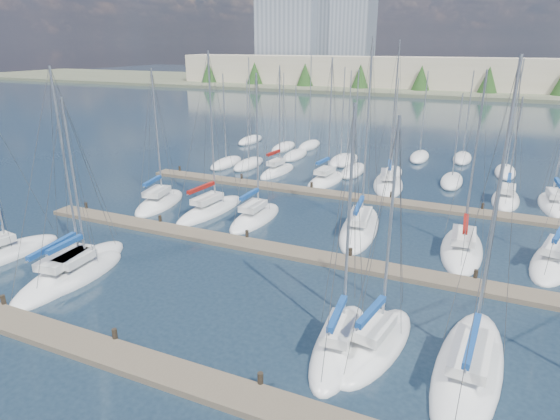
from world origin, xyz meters
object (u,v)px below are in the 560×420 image
at_px(sailboat_n, 277,171).
at_px(sailboat_r, 552,205).
at_px(sailboat_o, 326,180).
at_px(sailboat_e, 376,344).
at_px(sailboat_d, 340,345).
at_px(sailboat_f, 469,368).
at_px(sailboat_b, 73,271).
at_px(sailboat_q, 506,200).
at_px(sailboat_c, 81,273).
at_px(sailboat_h, 160,202).
at_px(sailboat_l, 462,249).
at_px(sailboat_j, 255,218).
at_px(sailboat_m, 555,260).
at_px(sailboat_i, 211,210).
at_px(sailboat_p, 388,184).
at_px(sailboat_k, 360,228).

distance_m(sailboat_n, sailboat_r, 27.65).
bearing_deg(sailboat_o, sailboat_e, -60.01).
bearing_deg(sailboat_d, sailboat_f, 2.75).
xyz_separation_m(sailboat_b, sailboat_r, (29.58, 27.46, 0.02)).
xyz_separation_m(sailboat_n, sailboat_r, (27.64, -0.51, -0.01)).
relative_size(sailboat_f, sailboat_q, 1.39).
relative_size(sailboat_c, sailboat_h, 0.93).
height_order(sailboat_o, sailboat_l, sailboat_o).
distance_m(sailboat_j, sailboat_l, 16.38).
distance_m(sailboat_b, sailboat_f, 23.96).
bearing_deg(sailboat_m, sailboat_h, -163.90).
bearing_deg(sailboat_d, sailboat_r, 63.51).
relative_size(sailboat_e, sailboat_i, 0.84).
bearing_deg(sailboat_c, sailboat_o, 71.57).
xyz_separation_m(sailboat_o, sailboat_l, (14.54, -12.77, -0.02)).
xyz_separation_m(sailboat_e, sailboat_m, (8.98, 14.22, -0.01)).
xyz_separation_m(sailboat_e, sailboat_p, (-5.10, 27.83, -0.00)).
height_order(sailboat_j, sailboat_i, sailboat_i).
xyz_separation_m(sailboat_j, sailboat_m, (22.29, 0.91, -0.01)).
height_order(sailboat_p, sailboat_l, sailboat_p).
bearing_deg(sailboat_n, sailboat_p, 6.16).
bearing_deg(sailboat_h, sailboat_c, -83.40).
relative_size(sailboat_e, sailboat_p, 0.79).
relative_size(sailboat_d, sailboat_h, 0.97).
height_order(sailboat_m, sailboat_h, sailboat_h).
bearing_deg(sailboat_f, sailboat_l, 99.22).
bearing_deg(sailboat_n, sailboat_k, -39.18).
relative_size(sailboat_n, sailboat_r, 1.04).
bearing_deg(sailboat_h, sailboat_q, 14.96).
bearing_deg(sailboat_f, sailboat_e, -176.10).
bearing_deg(sailboat_p, sailboat_f, -82.05).
relative_size(sailboat_i, sailboat_k, 0.93).
distance_m(sailboat_j, sailboat_m, 22.31).
distance_m(sailboat_m, sailboat_h, 32.18).
relative_size(sailboat_k, sailboat_m, 1.27).
relative_size(sailboat_j, sailboat_d, 1.01).
height_order(sailboat_j, sailboat_q, sailboat_j).
xyz_separation_m(sailboat_o, sailboat_m, (20.46, -12.21, -0.02)).
bearing_deg(sailboat_r, sailboat_k, -142.32).
relative_size(sailboat_n, sailboat_h, 0.98).
xyz_separation_m(sailboat_p, sailboat_r, (14.98, -0.60, 0.01)).
relative_size(sailboat_n, sailboat_b, 0.92).
bearing_deg(sailboat_o, sailboat_h, -125.19).
bearing_deg(sailboat_m, sailboat_o, 163.63).
bearing_deg(sailboat_d, sailboat_e, 20.40).
distance_m(sailboat_c, sailboat_f, 23.32).
bearing_deg(sailboat_n, sailboat_d, -54.68).
distance_m(sailboat_e, sailboat_m, 16.82).
bearing_deg(sailboat_k, sailboat_f, -65.31).
xyz_separation_m(sailboat_n, sailboat_h, (-5.42, -14.44, -0.02)).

